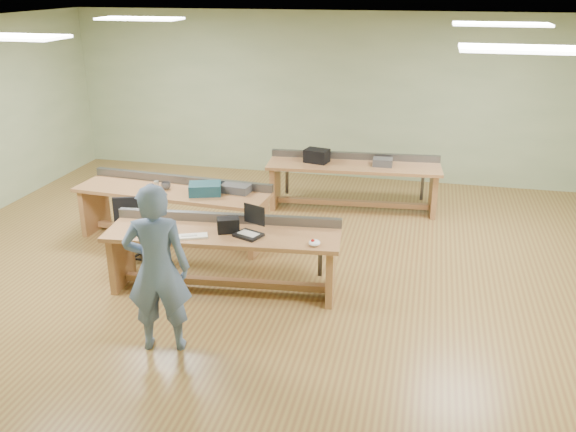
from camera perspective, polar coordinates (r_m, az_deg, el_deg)
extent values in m
plane|color=olive|center=(8.04, -0.40, -4.60)|extent=(10.00, 10.00, 0.00)
plane|color=silver|center=(7.24, -0.46, 17.27)|extent=(10.00, 10.00, 0.00)
cube|color=#A0B085|center=(11.33, 4.41, 11.06)|extent=(10.00, 0.04, 3.00)
cube|color=#A0B085|center=(4.01, -14.14, -9.60)|extent=(10.00, 0.04, 3.00)
cube|color=white|center=(6.96, -24.92, 14.96)|extent=(1.20, 0.50, 0.03)
cube|color=white|center=(9.51, -13.70, 17.51)|extent=(1.20, 0.50, 0.03)
cube|color=white|center=(5.60, 22.03, 14.26)|extent=(1.20, 0.50, 0.03)
cube|color=white|center=(8.57, 19.33, 16.58)|extent=(1.20, 0.50, 0.03)
cube|color=#A17144|center=(7.16, -6.13, -1.72)|extent=(2.81, 1.00, 0.05)
cube|color=#A17144|center=(7.70, -15.32, -3.75)|extent=(0.14, 0.64, 0.70)
cube|color=#A17144|center=(7.14, 4.03, -5.02)|extent=(0.14, 0.64, 0.70)
cube|color=#A17144|center=(7.43, -5.94, -6.16)|extent=(2.45, 0.34, 0.08)
cube|color=#515359|center=(7.42, -5.58, -0.17)|extent=(2.75, 0.35, 0.11)
cube|color=#A17144|center=(8.69, -10.86, 2.23)|extent=(2.83, 0.94, 0.05)
cube|color=#A17144|center=(9.47, -17.63, 0.78)|extent=(0.13, 0.65, 0.70)
cube|color=#A17144|center=(8.32, -2.80, -1.04)|extent=(0.13, 0.65, 0.70)
cube|color=#A17144|center=(8.91, -10.58, -1.56)|extent=(2.48, 0.28, 0.08)
cube|color=#515359|center=(8.94, -9.92, 3.39)|extent=(2.78, 0.28, 0.11)
cube|color=#A17144|center=(9.78, 6.16, 4.66)|extent=(2.79, 0.95, 0.05)
cube|color=#A17144|center=(10.02, -1.21, 2.94)|extent=(0.13, 0.64, 0.70)
cube|color=#A17144|center=(9.93, 13.42, 2.18)|extent=(0.13, 0.64, 0.70)
cube|color=#A17144|center=(9.98, 6.02, 1.22)|extent=(2.44, 0.30, 0.08)
cube|color=#515359|center=(10.07, 6.27, 5.62)|extent=(2.74, 0.31, 0.11)
imported|color=slate|center=(6.08, -12.13, -4.87)|extent=(0.73, 0.57, 1.76)
cube|color=black|center=(7.01, -3.72, -1.78)|extent=(0.36, 0.34, 0.03)
cube|color=black|center=(7.02, -3.17, 0.14)|extent=(0.28, 0.13, 0.23)
cube|color=white|center=(7.06, -9.24, -1.92)|extent=(0.44, 0.29, 0.02)
ellipsoid|color=white|center=(6.76, 2.49, -2.52)|extent=(0.15, 0.17, 0.06)
cube|color=black|center=(7.13, -5.62, -0.85)|extent=(0.30, 0.25, 0.17)
cylinder|color=black|center=(8.30, -14.60, -2.86)|extent=(0.06, 0.06, 0.42)
cube|color=black|center=(8.21, -14.75, -1.41)|extent=(0.51, 0.51, 0.06)
cube|color=black|center=(8.31, -14.74, 0.54)|extent=(0.37, 0.17, 0.36)
cylinder|color=black|center=(8.38, -14.49, -3.98)|extent=(0.58, 0.58, 0.06)
cube|color=#163D49|center=(8.43, -7.78, 2.54)|extent=(0.51, 0.44, 0.15)
cube|color=#3B3B3D|center=(8.47, -4.89, 2.60)|extent=(0.43, 0.30, 0.11)
imported|color=#3B3B3D|center=(8.73, -11.34, 2.80)|extent=(0.13, 0.13, 0.10)
cylinder|color=silver|center=(8.73, -12.21, 2.82)|extent=(0.08, 0.08, 0.13)
cube|color=black|center=(9.84, 2.71, 5.65)|extent=(0.42, 0.34, 0.21)
cube|color=#3B3B3D|center=(9.75, 8.85, 5.00)|extent=(0.31, 0.23, 0.12)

